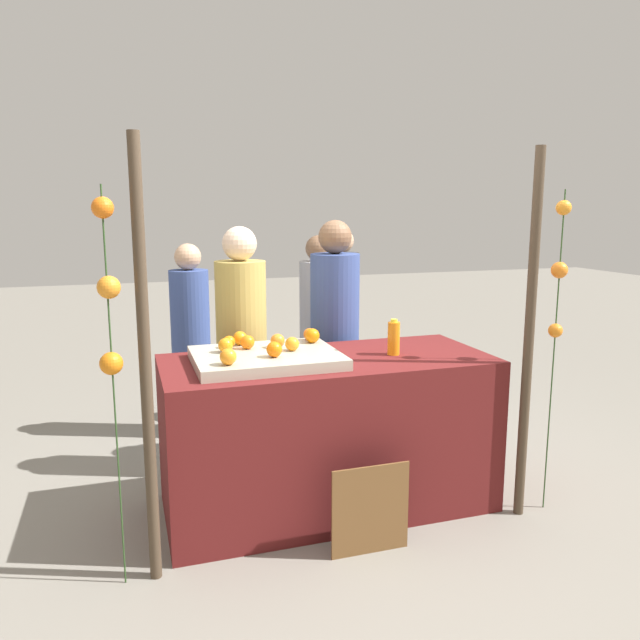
# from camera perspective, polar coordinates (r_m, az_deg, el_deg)

# --- Properties ---
(ground_plane) EXTENTS (24.00, 24.00, 0.00)m
(ground_plane) POSITION_cam_1_polar(r_m,az_deg,el_deg) (3.90, 0.71, -16.67)
(ground_plane) COLOR gray
(stall_counter) EXTENTS (1.91, 0.82, 0.91)m
(stall_counter) POSITION_cam_1_polar(r_m,az_deg,el_deg) (3.71, 0.72, -10.40)
(stall_counter) COLOR #5B1919
(stall_counter) RESTS_ON ground_plane
(orange_tray) EXTENTS (0.81, 0.63, 0.06)m
(orange_tray) POSITION_cam_1_polar(r_m,az_deg,el_deg) (3.48, -5.03, -3.51)
(orange_tray) COLOR #B2AD99
(orange_tray) RESTS_ON stall_counter
(orange_0) EXTENTS (0.09, 0.09, 0.09)m
(orange_0) POSITION_cam_1_polar(r_m,az_deg,el_deg) (3.21, -8.52, -3.39)
(orange_0) COLOR orange
(orange_0) RESTS_ON orange_tray
(orange_1) EXTENTS (0.08, 0.08, 0.08)m
(orange_1) POSITION_cam_1_polar(r_m,az_deg,el_deg) (3.49, -2.58, -2.25)
(orange_1) COLOR orange
(orange_1) RESTS_ON orange_tray
(orange_2) EXTENTS (0.09, 0.09, 0.09)m
(orange_2) POSITION_cam_1_polar(r_m,az_deg,el_deg) (3.70, -0.71, -1.46)
(orange_2) COLOR orange
(orange_2) RESTS_ON orange_tray
(orange_3) EXTENTS (0.08, 0.08, 0.08)m
(orange_3) POSITION_cam_1_polar(r_m,az_deg,el_deg) (3.57, -3.96, -1.94)
(orange_3) COLOR orange
(orange_3) RESTS_ON orange_tray
(orange_4) EXTENTS (0.08, 0.08, 0.08)m
(orange_4) POSITION_cam_1_polar(r_m,az_deg,el_deg) (3.56, -6.74, -2.05)
(orange_4) COLOR orange
(orange_4) RESTS_ON orange_tray
(orange_5) EXTENTS (0.08, 0.08, 0.08)m
(orange_5) POSITION_cam_1_polar(r_m,az_deg,el_deg) (3.49, -8.76, -2.33)
(orange_5) COLOR orange
(orange_5) RESTS_ON orange_tray
(orange_6) EXTENTS (0.08, 0.08, 0.08)m
(orange_6) POSITION_cam_1_polar(r_m,az_deg,el_deg) (3.66, -7.44, -1.69)
(orange_6) COLOR orange
(orange_6) RESTS_ON orange_tray
(orange_7) EXTENTS (0.09, 0.09, 0.09)m
(orange_7) POSITION_cam_1_polar(r_m,az_deg,el_deg) (3.35, -4.26, -2.73)
(orange_7) COLOR orange
(orange_7) RESTS_ON orange_tray
(orange_8) EXTENTS (0.07, 0.07, 0.07)m
(orange_8) POSITION_cam_1_polar(r_m,az_deg,el_deg) (3.77, -0.98, -1.33)
(orange_8) COLOR orange
(orange_8) RESTS_ON orange_tray
(orange_9) EXTENTS (0.07, 0.07, 0.07)m
(orange_9) POSITION_cam_1_polar(r_m,az_deg,el_deg) (3.60, -8.44, -2.02)
(orange_9) COLOR orange
(orange_9) RESTS_ON orange_tray
(juice_bottle) EXTENTS (0.07, 0.07, 0.21)m
(juice_bottle) POSITION_cam_1_polar(r_m,az_deg,el_deg) (3.67, 6.86, -1.66)
(juice_bottle) COLOR orange
(juice_bottle) RESTS_ON stall_counter
(chalkboard_sign) EXTENTS (0.42, 0.03, 0.49)m
(chalkboard_sign) POSITION_cam_1_polar(r_m,az_deg,el_deg) (3.33, 4.65, -17.19)
(chalkboard_sign) COLOR brown
(chalkboard_sign) RESTS_ON ground_plane
(vendor_left) EXTENTS (0.33, 0.33, 1.66)m
(vendor_left) POSITION_cam_1_polar(r_m,az_deg,el_deg) (4.12, -7.23, -3.76)
(vendor_left) COLOR tan
(vendor_left) RESTS_ON ground_plane
(vendor_right) EXTENTS (0.34, 0.34, 1.69)m
(vendor_right) POSITION_cam_1_polar(r_m,az_deg,el_deg) (4.30, 1.36, -2.85)
(vendor_right) COLOR #384C8C
(vendor_right) RESTS_ON ground_plane
(crowd_person_0) EXTENTS (0.30, 0.30, 1.51)m
(crowd_person_0) POSITION_cam_1_polar(r_m,az_deg,el_deg) (4.91, -11.86, -2.44)
(crowd_person_0) COLOR #384C8C
(crowd_person_0) RESTS_ON ground_plane
(crowd_person_1) EXTENTS (0.32, 0.32, 1.59)m
(crowd_person_1) POSITION_cam_1_polar(r_m,az_deg,el_deg) (5.67, 2.01, -0.14)
(crowd_person_1) COLOR #333338
(crowd_person_1) RESTS_ON ground_plane
(crowd_person_2) EXTENTS (0.31, 0.31, 1.56)m
(crowd_person_2) POSITION_cam_1_polar(r_m,az_deg,el_deg) (5.09, -0.15, -1.52)
(crowd_person_2) COLOR #99999E
(crowd_person_2) RESTS_ON ground_plane
(canopy_post_left) EXTENTS (0.06, 0.06, 2.10)m
(canopy_post_left) POSITION_cam_1_polar(r_m,az_deg,el_deg) (2.93, -15.89, -4.32)
(canopy_post_left) COLOR #473828
(canopy_post_left) RESTS_ON ground_plane
(canopy_post_right) EXTENTS (0.06, 0.06, 2.10)m
(canopy_post_right) POSITION_cam_1_polar(r_m,az_deg,el_deg) (3.63, 18.81, -1.68)
(canopy_post_right) COLOR #473828
(canopy_post_right) RESTS_ON ground_plane
(garland_strand_left) EXTENTS (0.11, 0.11, 1.87)m
(garland_strand_left) POSITION_cam_1_polar(r_m,az_deg,el_deg) (2.86, -19.05, 1.94)
(garland_strand_left) COLOR #2D4C23
(garland_strand_left) RESTS_ON ground_plane
(garland_strand_right) EXTENTS (0.10, 0.10, 1.87)m
(garland_strand_right) POSITION_cam_1_polar(r_m,az_deg,el_deg) (3.70, 21.31, 4.09)
(garland_strand_right) COLOR #2D4C23
(garland_strand_right) RESTS_ON ground_plane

